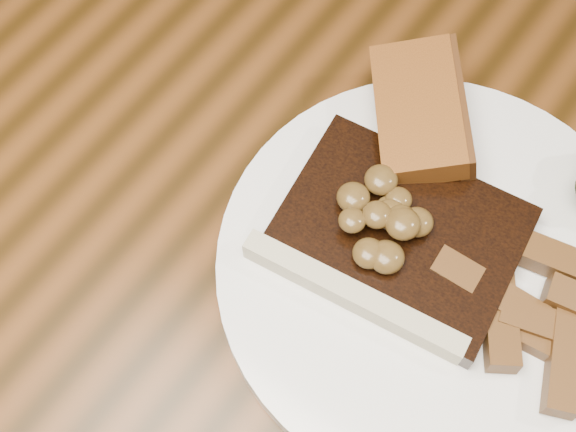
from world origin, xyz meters
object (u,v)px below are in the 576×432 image
at_px(plate, 435,269).
at_px(steak, 398,236).
at_px(potato_wedges, 533,302).
at_px(dining_table, 286,272).
at_px(garlic_bread, 414,126).

distance_m(plate, steak, 0.03).
bearing_deg(steak, potato_wedges, -0.63).
distance_m(dining_table, plate, 0.14).
height_order(dining_table, potato_wedges, potato_wedges).
height_order(plate, potato_wedges, potato_wedges).
bearing_deg(dining_table, steak, 20.80).
distance_m(steak, potato_wedges, 0.09).
xyz_separation_m(steak, garlic_bread, (-0.04, 0.08, -0.00)).
bearing_deg(steak, plate, -3.43).
xyz_separation_m(plate, garlic_bread, (-0.07, 0.07, 0.02)).
height_order(plate, steak, steak).
xyz_separation_m(steak, potato_wedges, (0.09, 0.01, 0.00)).
distance_m(dining_table, steak, 0.14).
height_order(dining_table, plate, plate).
relative_size(steak, potato_wedges, 1.55).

